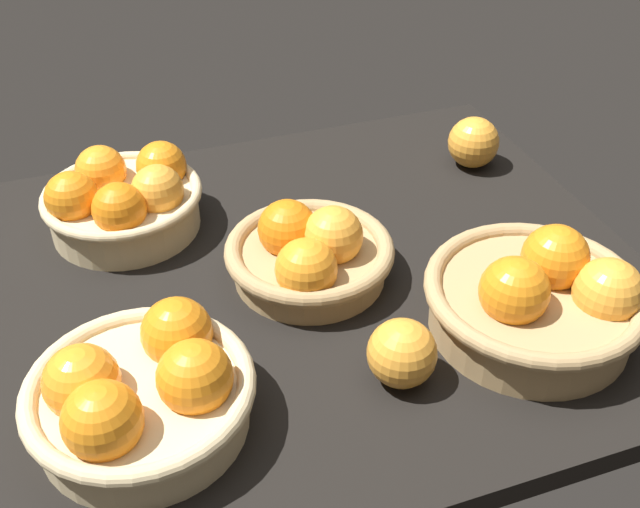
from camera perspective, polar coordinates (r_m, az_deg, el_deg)
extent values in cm
cube|color=black|center=(97.33, -0.77, -2.27)|extent=(84.00, 72.00, 3.00)
cylinder|color=#D3BC8C|center=(79.27, -13.07, -10.96)|extent=(20.95, 20.95, 5.16)
torus|color=#D3BC8C|center=(77.41, -13.34, -9.68)|extent=(22.89, 22.89, 1.94)
sphere|color=orange|center=(80.43, -10.62, -5.77)|extent=(7.49, 7.49, 7.49)
sphere|color=orange|center=(72.95, -15.89, -11.84)|extent=(7.49, 7.49, 7.49)
sphere|color=orange|center=(74.99, -9.31, -9.04)|extent=(7.49, 7.49, 7.49)
sphere|color=orange|center=(77.36, -17.32, -9.09)|extent=(7.49, 7.49, 7.49)
cylinder|color=tan|center=(90.36, 15.42, -3.99)|extent=(22.74, 22.74, 5.68)
torus|color=tan|center=(88.58, 15.72, -2.60)|extent=(24.78, 24.78, 2.05)
sphere|color=orange|center=(84.64, 14.27, -2.69)|extent=(7.66, 7.66, 7.66)
sphere|color=#F49E33|center=(89.15, 20.64, -2.65)|extent=(7.66, 7.66, 7.66)
sphere|color=orange|center=(90.20, 17.11, -0.26)|extent=(7.66, 7.66, 7.66)
cylinder|color=#D3BC8C|center=(106.58, -14.34, 3.15)|extent=(19.77, 19.77, 5.35)
torus|color=#D3BC8C|center=(105.15, -14.56, 4.35)|extent=(21.27, 21.27, 1.50)
sphere|color=orange|center=(103.20, -18.02, 4.01)|extent=(6.89, 6.89, 6.89)
sphere|color=orange|center=(99.77, -14.73, 3.25)|extent=(6.89, 6.89, 6.89)
sphere|color=orange|center=(107.46, -11.74, 6.43)|extent=(6.89, 6.89, 6.89)
sphere|color=orange|center=(108.55, -16.01, 6.00)|extent=(6.89, 6.89, 6.89)
sphere|color=#F49E33|center=(102.06, -12.01, 4.64)|extent=(6.89, 6.89, 6.89)
cylinder|color=tan|center=(95.21, -1.01, -0.61)|extent=(18.87, 18.87, 4.02)
torus|color=tan|center=(93.98, -1.02, 0.36)|extent=(21.01, 21.01, 2.14)
sphere|color=orange|center=(94.05, -2.44, 1.88)|extent=(7.38, 7.38, 7.38)
sphere|color=#F49E33|center=(92.49, 0.98, 1.38)|extent=(7.38, 7.38, 7.38)
sphere|color=orange|center=(88.55, -1.04, -1.12)|extent=(7.38, 7.38, 7.38)
sphere|color=#F49E33|center=(81.16, 6.12, -7.36)|extent=(7.47, 7.47, 7.47)
sphere|color=#F49E33|center=(119.15, 11.36, 8.15)|extent=(7.72, 7.72, 7.72)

